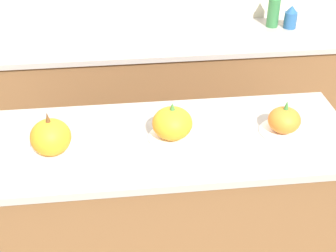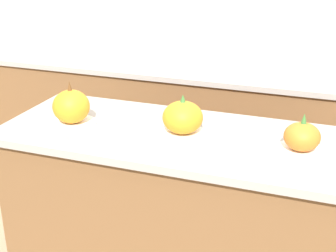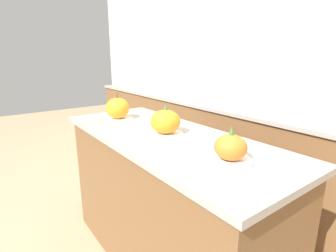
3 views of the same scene
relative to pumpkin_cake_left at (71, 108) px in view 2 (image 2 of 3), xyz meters
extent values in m
cube|color=beige|center=(0.53, 1.59, 0.24)|extent=(8.00, 0.06, 2.50)
cube|color=brown|center=(0.53, 0.06, -0.56)|extent=(1.61, 0.61, 0.90)
cube|color=gray|center=(0.53, 0.06, -0.10)|extent=(1.67, 0.67, 0.03)
cube|color=brown|center=(0.53, 1.26, -0.58)|extent=(6.00, 0.56, 0.88)
cube|color=gray|center=(0.53, 1.26, -0.12)|extent=(6.00, 0.60, 0.03)
cylinder|color=white|center=(0.00, 0.00, -0.08)|extent=(0.23, 0.23, 0.01)
ellipsoid|color=orange|center=(0.00, 0.00, 0.01)|extent=(0.17, 0.17, 0.16)
cone|color=brown|center=(0.00, 0.00, 0.10)|extent=(0.02, 0.02, 0.05)
cylinder|color=white|center=(0.53, 0.06, -0.08)|extent=(0.22, 0.22, 0.01)
ellipsoid|color=orange|center=(0.53, 0.06, 0.00)|extent=(0.18, 0.18, 0.14)
cone|color=#38702D|center=(0.53, 0.06, 0.09)|extent=(0.03, 0.03, 0.04)
cylinder|color=white|center=(1.04, 0.05, -0.08)|extent=(0.21, 0.21, 0.01)
ellipsoid|color=orange|center=(1.04, 0.05, -0.01)|extent=(0.15, 0.15, 0.12)
cone|color=#38702D|center=(1.04, 0.05, 0.06)|extent=(0.03, 0.03, 0.05)
camera|label=1|loc=(0.31, -1.67, 1.14)|focal=50.00mm
camera|label=2|loc=(1.12, -1.77, 0.74)|focal=50.00mm
camera|label=3|loc=(1.76, -0.84, 0.38)|focal=28.00mm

